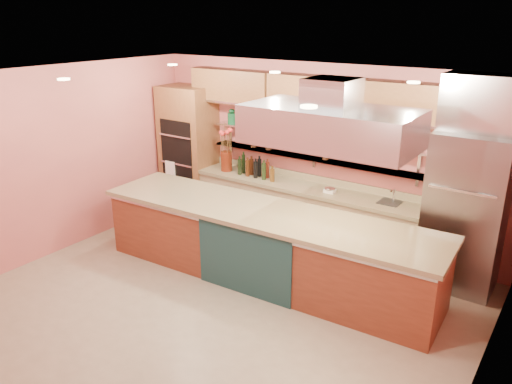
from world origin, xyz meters
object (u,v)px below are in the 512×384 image
Objects in this scene: refrigerator at (465,212)px; kitchen_scale at (330,190)px; green_canister at (289,126)px; copper_kettle at (257,123)px; island at (265,245)px; flower_vase at (226,161)px.

kitchen_scale is (-1.94, 0.01, -0.07)m from refrigerator.
copper_kettle is at bearing 180.00° from green_canister.
refrigerator is 0.44× the size of island.
kitchen_scale reaches higher than island.
kitchen_scale is at bearing -14.19° from green_canister.
flower_vase reaches higher than kitchen_scale.
kitchen_scale is 1.22m from green_canister.
copper_kettle is (-1.49, 0.22, 0.81)m from kitchen_scale.
refrigerator is 11.71× the size of copper_kettle.
refrigerator is 2.92m from green_canister.
green_canister is at bearing 0.00° from copper_kettle.
island is 27.98× the size of green_canister.
copper_kettle reaches higher than island.
flower_vase is at bearing -168.72° from green_canister.
copper_kettle is (0.48, 0.22, 0.69)m from flower_vase.
green_canister is (0.62, 0.00, 0.01)m from copper_kettle.
flower_vase reaches higher than island.
green_canister reaches higher than kitchen_scale.
refrigerator reaches higher than green_canister.
island is 1.44m from kitchen_scale.
refrigerator is 12.87× the size of kitchen_scale.
refrigerator is 12.35× the size of green_canister.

